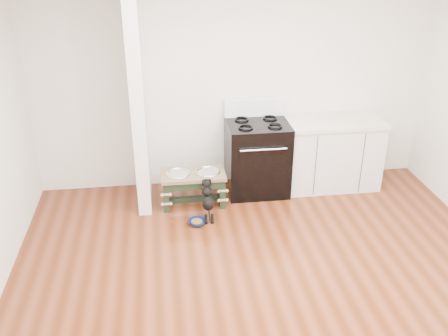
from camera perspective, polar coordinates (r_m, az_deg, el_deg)
The scene contains 8 objects.
ground at distance 4.74m, azimuth 5.76°, elevation -15.05°, with size 5.00×5.00×0.00m, color #4E210D.
room_shell at distance 3.88m, azimuth 6.82°, elevation 3.36°, with size 5.00×5.00×5.00m.
partition_wall at distance 5.83m, azimuth -9.84°, elevation 8.14°, with size 0.15×0.80×2.70m, color silver.
oven_range at distance 6.31m, azimuth 3.80°, elevation 1.37°, with size 0.76×0.69×1.14m.
cabinet_run at distance 6.59m, azimuth 12.15°, elevation 1.68°, with size 1.24×0.64×0.91m.
dog_feeder at distance 6.05m, azimuth -3.52°, elevation -1.62°, with size 0.77×0.41×0.44m.
puppy at distance 5.77m, azimuth -1.87°, elevation -3.54°, with size 0.14×0.40×0.47m.
floor_bowl at distance 5.77m, azimuth -3.12°, elevation -6.21°, with size 0.26×0.26×0.06m.
Camera 1 is at (-0.93, -3.46, 3.10)m, focal length 40.00 mm.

